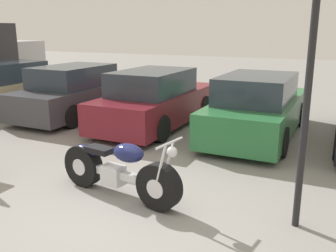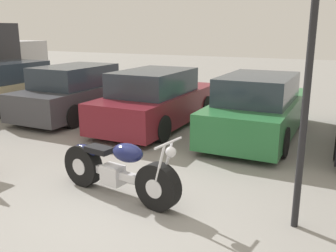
{
  "view_description": "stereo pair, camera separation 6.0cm",
  "coord_description": "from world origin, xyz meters",
  "px_view_note": "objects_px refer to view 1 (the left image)",
  "views": [
    {
      "loc": [
        2.66,
        -4.07,
        2.52
      ],
      "look_at": [
        -0.1,
        1.71,
        0.85
      ],
      "focal_mm": 40.0,
      "sensor_mm": 36.0,
      "label": 1
    },
    {
      "loc": [
        2.72,
        -4.04,
        2.52
      ],
      "look_at": [
        -0.1,
        1.71,
        0.85
      ],
      "focal_mm": 40.0,
      "sensor_mm": 36.0,
      "label": 2
    }
  ],
  "objects_px": {
    "parked_car_champagne": "(11,87)",
    "parked_car_maroon": "(156,100)",
    "parked_car_dark_grey": "(78,92)",
    "motorcycle": "(118,170)",
    "lamp_post": "(312,45)",
    "parked_car_green": "(258,108)"
  },
  "relations": [
    {
      "from": "motorcycle",
      "to": "parked_car_green",
      "type": "height_order",
      "value": "parked_car_green"
    },
    {
      "from": "lamp_post",
      "to": "parked_car_dark_grey",
      "type": "bearing_deg",
      "value": 149.15
    },
    {
      "from": "parked_car_dark_grey",
      "to": "parked_car_green",
      "type": "bearing_deg",
      "value": 0.33
    },
    {
      "from": "parked_car_champagne",
      "to": "lamp_post",
      "type": "distance_m",
      "value": 10.32
    },
    {
      "from": "parked_car_green",
      "to": "parked_car_champagne",
      "type": "bearing_deg",
      "value": -179.0
    },
    {
      "from": "parked_car_maroon",
      "to": "lamp_post",
      "type": "bearing_deg",
      "value": -43.87
    },
    {
      "from": "motorcycle",
      "to": "parked_car_maroon",
      "type": "bearing_deg",
      "value": 109.57
    },
    {
      "from": "parked_car_champagne",
      "to": "lamp_post",
      "type": "bearing_deg",
      "value": -22.64
    },
    {
      "from": "motorcycle",
      "to": "parked_car_champagne",
      "type": "distance_m",
      "value": 7.97
    },
    {
      "from": "parked_car_green",
      "to": "lamp_post",
      "type": "xyz_separation_m",
      "value": [
        1.43,
        -4.06,
        1.65
      ]
    },
    {
      "from": "parked_car_champagne",
      "to": "parked_car_maroon",
      "type": "height_order",
      "value": "same"
    },
    {
      "from": "parked_car_dark_grey",
      "to": "motorcycle",
      "type": "bearing_deg",
      "value": -45.91
    },
    {
      "from": "parked_car_champagne",
      "to": "parked_car_green",
      "type": "distance_m",
      "value": 7.97
    },
    {
      "from": "parked_car_green",
      "to": "lamp_post",
      "type": "distance_m",
      "value": 4.61
    },
    {
      "from": "motorcycle",
      "to": "parked_car_champagne",
      "type": "bearing_deg",
      "value": 148.5
    },
    {
      "from": "motorcycle",
      "to": "lamp_post",
      "type": "relative_size",
      "value": 0.66
    },
    {
      "from": "parked_car_champagne",
      "to": "parked_car_maroon",
      "type": "relative_size",
      "value": 1.0
    },
    {
      "from": "motorcycle",
      "to": "lamp_post",
      "type": "bearing_deg",
      "value": 5.36
    },
    {
      "from": "parked_car_dark_grey",
      "to": "parked_car_champagne",
      "type": "bearing_deg",
      "value": -177.65
    },
    {
      "from": "parked_car_maroon",
      "to": "lamp_post",
      "type": "relative_size",
      "value": 1.34
    },
    {
      "from": "motorcycle",
      "to": "lamp_post",
      "type": "height_order",
      "value": "lamp_post"
    },
    {
      "from": "motorcycle",
      "to": "parked_car_green",
      "type": "distance_m",
      "value": 4.47
    }
  ]
}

